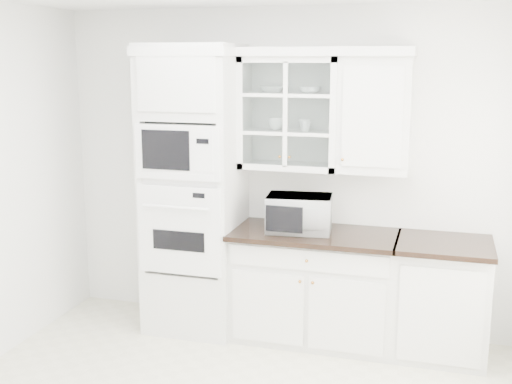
% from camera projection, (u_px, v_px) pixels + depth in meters
% --- Properties ---
extents(room_shell, '(4.00, 3.50, 2.70)m').
position_uv_depth(room_shell, '(243.00, 139.00, 4.10)').
color(room_shell, white).
rests_on(room_shell, ground).
extents(oven_column, '(0.76, 0.68, 2.40)m').
position_uv_depth(oven_column, '(194.00, 191.00, 5.35)').
color(oven_column, silver).
rests_on(oven_column, ground).
extents(base_cabinet_run, '(1.32, 0.67, 0.92)m').
position_uv_depth(base_cabinet_run, '(314.00, 285.00, 5.24)').
color(base_cabinet_run, silver).
rests_on(base_cabinet_run, ground).
extents(extra_base_cabinet, '(0.72, 0.67, 0.92)m').
position_uv_depth(extra_base_cabinet, '(441.00, 298.00, 4.97)').
color(extra_base_cabinet, silver).
rests_on(extra_base_cabinet, ground).
extents(upper_cabinet_glass, '(0.80, 0.33, 0.90)m').
position_uv_depth(upper_cabinet_glass, '(290.00, 113.00, 5.16)').
color(upper_cabinet_glass, silver).
rests_on(upper_cabinet_glass, room_shell).
extents(upper_cabinet_solid, '(0.55, 0.33, 0.90)m').
position_uv_depth(upper_cabinet_solid, '(375.00, 115.00, 4.97)').
color(upper_cabinet_solid, silver).
rests_on(upper_cabinet_solid, room_shell).
extents(crown_molding, '(2.14, 0.38, 0.07)m').
position_uv_depth(crown_molding, '(277.00, 52.00, 5.07)').
color(crown_molding, white).
rests_on(crown_molding, room_shell).
extents(countertop_microwave, '(0.55, 0.48, 0.29)m').
position_uv_depth(countertop_microwave, '(299.00, 213.00, 5.14)').
color(countertop_microwave, white).
rests_on(countertop_microwave, base_cabinet_run).
extents(bowl_a, '(0.22, 0.22, 0.05)m').
position_uv_depth(bowl_a, '(273.00, 90.00, 5.18)').
color(bowl_a, white).
rests_on(bowl_a, upper_cabinet_glass).
extents(bowl_b, '(0.21, 0.21, 0.05)m').
position_uv_depth(bowl_b, '(310.00, 90.00, 5.08)').
color(bowl_b, white).
rests_on(bowl_b, upper_cabinet_glass).
extents(cup_a, '(0.14, 0.14, 0.10)m').
position_uv_depth(cup_a, '(276.00, 124.00, 5.22)').
color(cup_a, white).
rests_on(cup_a, upper_cabinet_glass).
extents(cup_b, '(0.12, 0.12, 0.09)m').
position_uv_depth(cup_b, '(305.00, 125.00, 5.13)').
color(cup_b, white).
rests_on(cup_b, upper_cabinet_glass).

